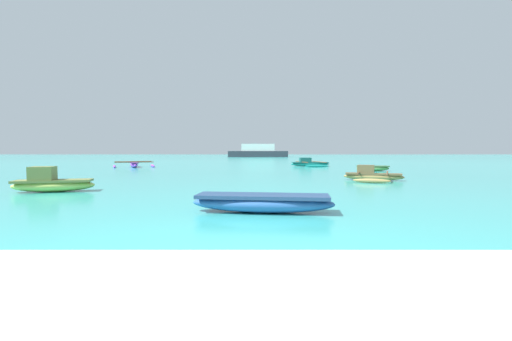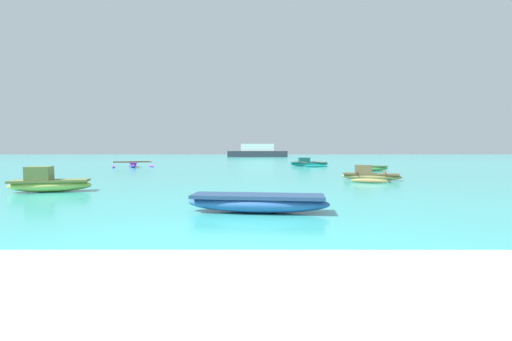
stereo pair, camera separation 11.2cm
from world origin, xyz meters
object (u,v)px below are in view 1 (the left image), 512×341
Objects in this scene: moored_boat_0 at (371,175)px; moored_boat_4 at (132,165)px; moored_boat_3 at (50,183)px; moored_boat_2 at (371,168)px; moored_boat_5 at (308,163)px; distant_ferry at (257,152)px; moored_boat_1 at (261,202)px.

moored_boat_4 is at bearing 162.17° from moored_boat_0.
moored_boat_4 is (-3.42, 17.41, -0.09)m from moored_boat_3.
moored_boat_0 is 7.73m from moored_boat_2.
moored_boat_5 is (11.78, 19.22, -0.05)m from moored_boat_3.
moored_boat_3 is at bearing -11.65° from moored_boat_4.
moored_boat_0 is 1.54× the size of moored_boat_2.
moored_boat_2 is 19.07m from moored_boat_3.
moored_boat_5 is 44.18m from distant_ferry.
moored_boat_2 is at bearing -81.60° from distant_ferry.
moored_boat_1 is 23.55m from moored_boat_5.
moored_boat_3 is 22.55m from moored_boat_5.
distant_ferry is (10.80, 45.77, 0.94)m from moored_boat_4.
moored_boat_1 is at bearing -116.71° from moored_boat_2.
moored_boat_0 is 58.90m from distant_ferry.
moored_boat_0 is 14.74m from moored_boat_5.
moored_boat_3 reaches higher than moored_boat_0.
moored_boat_2 is at bearing -74.39° from moored_boat_5.
moored_boat_3 is 0.21× the size of distant_ferry.
moored_boat_2 is 0.17× the size of distant_ferry.
moored_boat_3 is 17.74m from moored_boat_4.
distant_ferry is (7.38, 63.18, 0.85)m from moored_boat_3.
moored_boat_1 is 1.48× the size of moored_boat_2.
moored_boat_4 is 15.31m from moored_boat_5.
moored_boat_0 is 20.45m from moored_boat_4.
moored_boat_3 reaches higher than moored_boat_5.
moored_boat_3 is 63.61m from distant_ferry.
moored_boat_0 reaches higher than moored_boat_1.
moored_boat_0 is 13.24m from moored_boat_3.
moored_boat_5 is at bearing 113.25° from moored_boat_2.
moored_boat_5 is at bearing 113.89° from moored_boat_0.
moored_boat_4 is (-15.87, 12.90, -0.01)m from moored_boat_0.
distant_ferry reaches higher than moored_boat_0.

